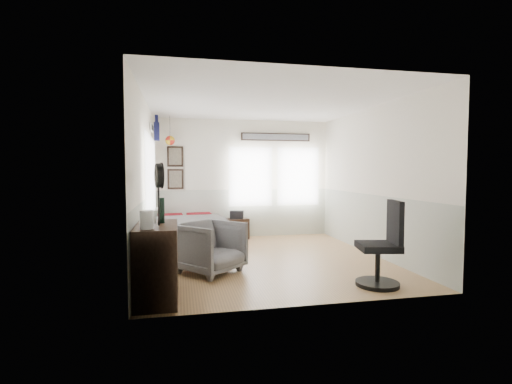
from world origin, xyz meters
The scene contains 12 objects.
ground_plane centered at (0.00, 0.00, -0.01)m, with size 4.00×4.50×0.01m, color #A2774E.
room_shell centered at (-0.08, 0.19, 1.61)m, with size 4.02×4.52×2.71m.
wall_decor centered at (-1.10, 1.96, 2.10)m, with size 3.55×1.32×1.44m.
bed centered at (-1.30, 1.24, 0.29)m, with size 1.49×1.99×0.60m.
dresser centered at (-1.74, -1.66, 0.45)m, with size 0.48×1.00×0.90m, color black.
armchair centered at (-1.02, -0.64, 0.39)m, with size 0.83×0.85×0.78m, color slate.
nightstand centered at (-0.21, 1.99, 0.23)m, with size 0.46×0.37×0.46m, color black.
task_chair centered at (1.18, -1.76, 0.47)m, with size 0.60×0.60×1.15m.
kettle centered at (-1.82, -1.97, 1.00)m, with size 0.18×0.15×0.21m.
bottle centered at (-1.69, -1.54, 1.06)m, with size 0.08×0.08×0.31m, color black.
stand_fan centered at (-1.70, -1.74, 1.47)m, with size 0.13×0.30×0.74m.
black_bag centered at (-0.21, 1.99, 0.55)m, with size 0.30×0.19×0.17m, color black.
Camera 1 is at (-1.47, -6.19, 1.55)m, focal length 26.00 mm.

